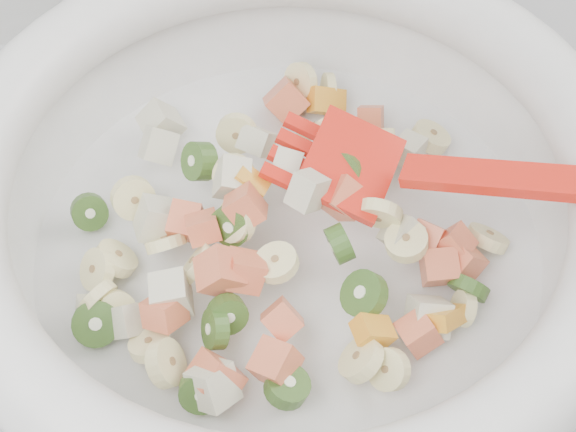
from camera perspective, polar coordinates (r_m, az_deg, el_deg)
name	(u,v)px	position (r m, az deg, el deg)	size (l,w,h in m)	color
mixing_bowl	(288,203)	(0.52, 0.02, 0.84)	(0.42, 0.41, 0.14)	white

